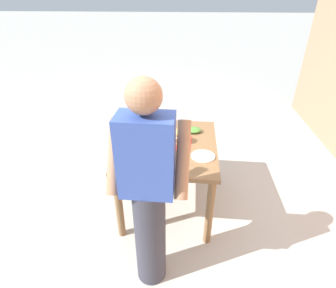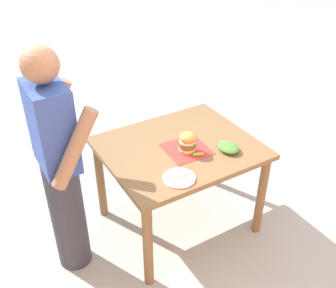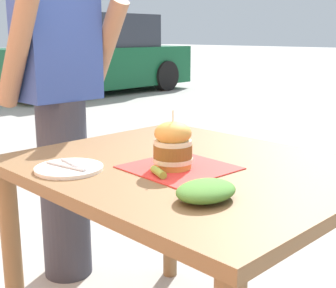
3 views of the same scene
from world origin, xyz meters
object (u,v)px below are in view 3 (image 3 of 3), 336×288
diner_across_table (60,103)px  side_plate_with_forks (69,168)px  sandwich (173,145)px  side_salad (206,191)px  pickle_spear (158,172)px  parked_car_near_curb (95,58)px  patio_table (188,196)px

diner_across_table → side_plate_with_forks: bearing=-120.5°
sandwich → side_salad: 0.31m
pickle_spear → side_plate_with_forks: pickle_spear is taller
side_plate_with_forks → parked_car_near_curb: (5.06, 6.80, -0.06)m
sandwich → parked_car_near_curb: 8.51m
diner_across_table → sandwich: bearing=-99.4°
patio_table → side_plate_with_forks: (-0.34, 0.21, 0.12)m
sandwich → diner_across_table: diner_across_table is taller
side_plate_with_forks → side_salad: size_ratio=1.22×
side_salad → diner_across_table: bearing=75.9°
patio_table → side_salad: side_salad is taller
sandwich → side_salad: (-0.14, -0.27, -0.05)m
sandwich → pickle_spear: bearing=-161.2°
diner_across_table → pickle_spear: bearing=-104.6°
patio_table → side_plate_with_forks: size_ratio=5.15×
patio_table → pickle_spear: (-0.18, -0.04, 0.13)m
pickle_spear → parked_car_near_curb: size_ratio=0.02×
side_salad → patio_table: bearing=50.0°
side_plate_with_forks → patio_table: bearing=-32.5°
sandwich → parked_car_near_curb: (4.81, 7.02, -0.13)m
sandwich → pickle_spear: (-0.10, -0.03, -0.06)m
patio_table → diner_across_table: diner_across_table is taller
sandwich → parked_car_near_curb: bearing=55.6°
patio_table → pickle_spear: pickle_spear is taller
side_salad → diner_across_table: (0.29, 1.17, 0.08)m
diner_across_table → side_salad: bearing=-104.1°
side_salad → pickle_spear: bearing=78.0°
side_salad → parked_car_near_curb: size_ratio=0.04×
patio_table → diner_across_table: 0.92m
patio_table → parked_car_near_curb: bearing=56.1°
pickle_spear → side_salad: side_salad is taller
side_salad → diner_across_table: diner_across_table is taller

